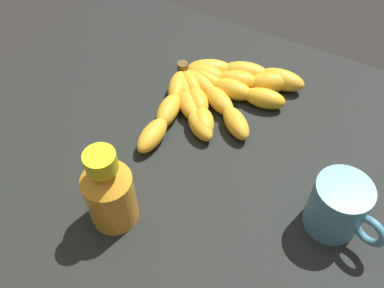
{
  "coord_description": "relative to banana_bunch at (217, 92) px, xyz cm",
  "views": [
    {
      "loc": [
        28.44,
        23.55,
        50.62
      ],
      "look_at": [
        -4.79,
        4.85,
        4.52
      ],
      "focal_mm": 38.2,
      "sensor_mm": 36.0,
      "label": 1
    }
  ],
  "objects": [
    {
      "name": "ground_plane",
      "position": [
        19.21,
        -1.64,
        -3.58
      ],
      "size": [
        83.47,
        76.53,
        3.71
      ],
      "primitive_type": "cube",
      "color": "black"
    },
    {
      "name": "coffee_mug",
      "position": [
        14.15,
        25.06,
        2.5
      ],
      "size": [
        7.39,
        10.6,
        8.41
      ],
      "color": "teal",
      "rests_on": "ground_plane"
    },
    {
      "name": "honey_bottle",
      "position": [
        27.71,
        -1.41,
        4.35
      ],
      "size": [
        6.59,
        6.59,
        13.66
      ],
      "color": "orange",
      "rests_on": "ground_plane"
    },
    {
      "name": "banana_bunch",
      "position": [
        0.0,
        0.0,
        0.0
      ],
      "size": [
        28.23,
        22.4,
        3.72
      ],
      "color": "gold",
      "rests_on": "ground_plane"
    }
  ]
}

